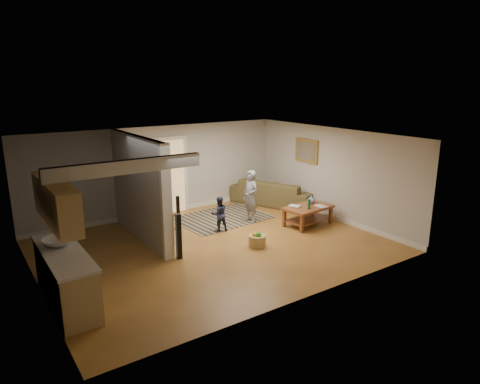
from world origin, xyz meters
name	(u,v)px	position (x,y,z in m)	size (l,w,h in m)	color
ground	(215,246)	(0.00, 0.00, 0.00)	(7.50, 7.50, 0.00)	brown
room_shell	(161,187)	(-1.07, 0.43, 1.46)	(7.54, 6.02, 2.52)	beige
area_rug	(222,218)	(1.23, 1.66, 0.01)	(2.50, 1.82, 0.01)	black
sofa	(274,204)	(3.30, 1.92, 0.00)	(2.60, 1.02, 0.76)	#443822
coffee_table	(308,210)	(2.82, -0.11, 0.40)	(1.38, 0.89, 0.77)	brown
tv_console	(156,212)	(-0.94, 1.08, 0.71)	(0.51, 1.26, 1.07)	brown
speaker_left	(179,236)	(-1.00, -0.20, 0.50)	(0.10, 0.10, 1.00)	black
speaker_right	(178,214)	(-0.22, 1.40, 0.46)	(0.09, 0.09, 0.91)	black
toy_basket	(257,240)	(0.80, -0.58, 0.15)	(0.40, 0.40, 0.36)	#A28646
child	(250,222)	(1.70, 0.95, 0.00)	(0.52, 0.34, 1.42)	gray
toddler	(219,231)	(0.62, 0.80, 0.00)	(0.44, 0.34, 0.90)	#1F2541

